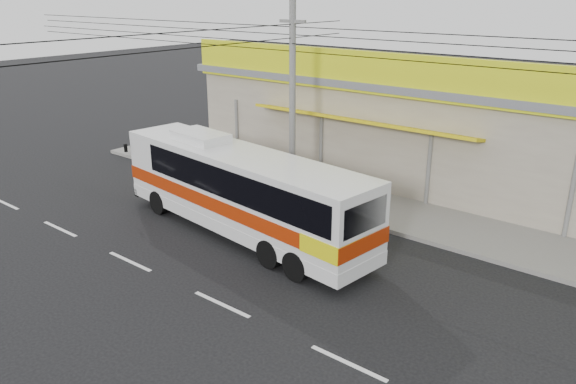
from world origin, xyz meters
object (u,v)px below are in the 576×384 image
object	(u,v)px
motorbike_red	(210,164)
motorbike_dark	(134,146)
coach_bus	(244,188)
utility_pole	(293,38)

from	to	relation	value
motorbike_red	motorbike_dark	size ratio (longest dim) A/B	1.33
coach_bus	motorbike_red	distance (m)	6.57
motorbike_red	motorbike_dark	world-z (taller)	motorbike_red
coach_bus	motorbike_red	size ratio (longest dim) A/B	5.37
motorbike_red	motorbike_dark	bearing A→B (deg)	101.45
coach_bus	motorbike_dark	distance (m)	11.45
coach_bus	utility_pole	world-z (taller)	utility_pole
coach_bus	motorbike_red	xyz separation A→B (m)	(-5.44, 3.54, -1.05)
coach_bus	motorbike_red	bearing A→B (deg)	153.70
motorbike_dark	motorbike_red	bearing A→B (deg)	-63.34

